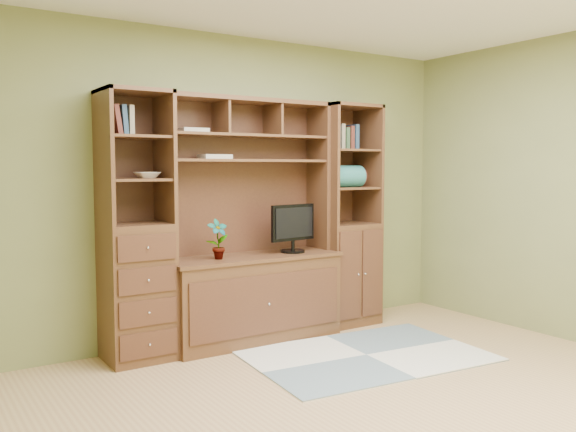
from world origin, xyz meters
TOP-DOWN VIEW (x-y plane):
  - room at (0.00, 0.00)m, footprint 4.60×4.10m
  - center_hutch at (0.00, 1.73)m, footprint 1.54×0.53m
  - left_tower at (-1.00, 1.77)m, footprint 0.50×0.45m
  - right_tower at (1.03, 1.77)m, footprint 0.55×0.45m
  - rug at (0.51, 0.86)m, footprint 1.91×1.37m
  - monitor at (0.38, 1.70)m, footprint 0.50×0.28m
  - orchid at (-0.35, 1.70)m, footprint 0.17×0.12m
  - magazines at (-0.31, 1.82)m, footprint 0.24×0.18m
  - bowl at (-0.90, 1.77)m, footprint 0.19×0.19m
  - blanket_teal at (0.97, 1.73)m, footprint 0.35×0.20m
  - blanket_red at (1.17, 1.85)m, footprint 0.35×0.19m

SIDE VIEW (x-z plane):
  - rug at x=0.51m, z-range 0.00..0.01m
  - orchid at x=-0.35m, z-range 0.73..1.06m
  - monitor at x=0.38m, z-range 0.73..1.31m
  - center_hutch at x=0.00m, z-range 0.00..2.05m
  - left_tower at x=-1.00m, z-range 0.00..2.05m
  - right_tower at x=1.03m, z-range 0.00..2.05m
  - room at x=0.00m, z-range -0.02..2.62m
  - blanket_red at x=1.17m, z-range 1.29..1.48m
  - blanket_teal at x=0.97m, z-range 1.29..1.49m
  - bowl at x=-0.90m, z-range 1.39..1.44m
  - magazines at x=-0.31m, z-range 1.54..1.58m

